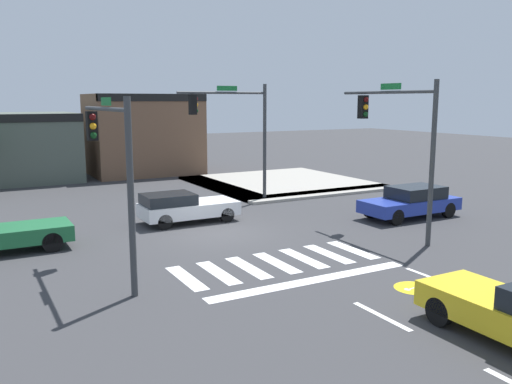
# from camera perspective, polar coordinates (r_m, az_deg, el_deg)

# --- Properties ---
(ground_plane) EXTENTS (120.00, 120.00, 0.00)m
(ground_plane) POSITION_cam_1_polar(r_m,az_deg,el_deg) (21.45, -4.04, -4.41)
(ground_plane) COLOR #353538
(crosswalk_near) EXTENTS (6.77, 2.47, 0.01)m
(crosswalk_near) POSITION_cam_1_polar(r_m,az_deg,el_deg) (17.61, 2.20, -7.54)
(crosswalk_near) COLOR silver
(crosswalk_near) RESTS_ON ground_plane
(bike_detector_marking) EXTENTS (1.13, 1.13, 0.01)m
(bike_detector_marking) POSITION_cam_1_polar(r_m,az_deg,el_deg) (15.98, 16.51, -9.79)
(bike_detector_marking) COLOR yellow
(bike_detector_marking) RESTS_ON ground_plane
(curb_corner_northeast) EXTENTS (10.00, 10.60, 0.15)m
(curb_corner_northeast) POSITION_cam_1_polar(r_m,az_deg,el_deg) (33.52, 2.34, 0.88)
(curb_corner_northeast) COLOR #9E998E
(curb_corner_northeast) RESTS_ON ground_plane
(storefront_row) EXTENTS (16.59, 6.59, 5.67)m
(storefront_row) POSITION_cam_1_polar(r_m,az_deg,el_deg) (38.66, -18.23, 5.27)
(storefront_row) COLOR #4C564C
(storefront_row) RESTS_ON ground_plane
(traffic_signal_northeast) EXTENTS (4.87, 0.32, 6.06)m
(traffic_signal_northeast) POSITION_cam_1_polar(r_m,az_deg,el_deg) (27.09, -2.24, 7.48)
(traffic_signal_northeast) COLOR #383A3D
(traffic_signal_northeast) RESTS_ON ground_plane
(traffic_signal_southeast) EXTENTS (0.32, 5.14, 5.96)m
(traffic_signal_southeast) POSITION_cam_1_polar(r_m,az_deg,el_deg) (21.14, 15.01, 6.43)
(traffic_signal_southeast) COLOR #383A3D
(traffic_signal_southeast) RESTS_ON ground_plane
(traffic_signal_southwest) EXTENTS (0.32, 5.06, 5.34)m
(traffic_signal_southwest) POSITION_cam_1_polar(r_m,az_deg,el_deg) (16.17, -15.24, 4.12)
(traffic_signal_southwest) COLOR #383A3D
(traffic_signal_southwest) RESTS_ON ground_plane
(car_blue) EXTENTS (4.61, 1.89, 1.41)m
(car_blue) POSITION_cam_1_polar(r_m,az_deg,el_deg) (25.12, 16.24, -0.98)
(car_blue) COLOR #23389E
(car_blue) RESTS_ON ground_plane
(car_white) EXTENTS (4.16, 1.88, 1.32)m
(car_white) POSITION_cam_1_polar(r_m,az_deg,el_deg) (23.34, -7.69, -1.58)
(car_white) COLOR white
(car_white) RESTS_ON ground_plane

